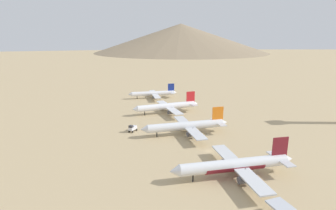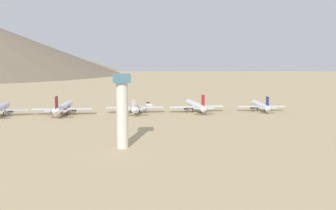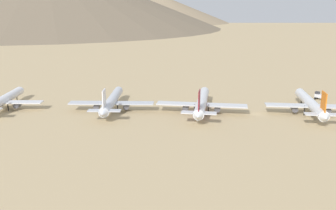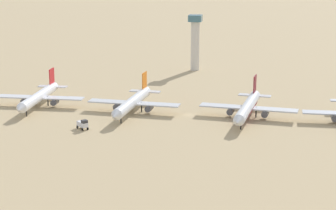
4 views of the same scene
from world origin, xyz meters
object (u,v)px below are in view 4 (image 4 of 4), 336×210
Objects in this scene: parked_jet_2 at (133,102)px; parked_jet_3 at (248,107)px; control_tower at (195,40)px; service_truck at (83,124)px; parked_jet_1 at (39,97)px.

parked_jet_2 is 0.98× the size of parked_jet_3.
parked_jet_2 is at bearing -89.33° from parked_jet_3.
control_tower reaches higher than parked_jet_3.
service_truck is at bearing -25.86° from parked_jet_2.
parked_jet_2 is at bearing 86.55° from parked_jet_1.
parked_jet_1 is 89.14m from parked_jet_3.
parked_jet_3 reaches higher than parked_jet_1.
parked_jet_2 is 1.55× the size of control_tower.
parked_jet_1 is 0.96× the size of parked_jet_3.
parked_jet_3 is 65.85m from service_truck.
control_tower reaches higher than service_truck.
control_tower is at bearing 173.38° from parked_jet_2.
service_truck is at bearing 45.09° from parked_jet_1.
parked_jet_3 is at bearing 88.73° from parked_jet_1.
parked_jet_2 reaches higher than parked_jet_1.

